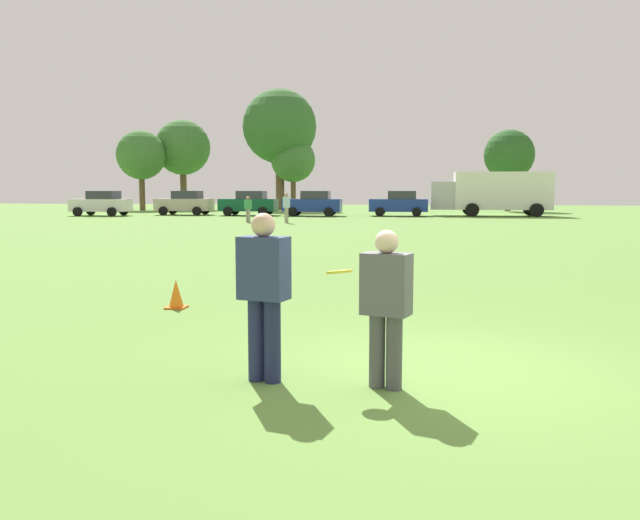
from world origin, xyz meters
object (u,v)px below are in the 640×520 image
object	(u,v)px
parked_car_near_left	(101,203)
parked_car_mid_left	(185,203)
parked_car_center	(249,203)
player_defender	(386,301)
player_thrower	(264,288)
frisbee	(339,272)
bystander_sideline_watcher	(286,206)
traffic_cone	(176,294)
box_truck	(493,192)
bystander_field_marshal	(248,208)
parked_car_near_right	(399,203)
parked_car_mid_right	(313,203)

from	to	relation	value
parked_car_near_left	parked_car_mid_left	bearing A→B (deg)	23.67
parked_car_center	player_defender	bearing A→B (deg)	-74.02
player_thrower	frisbee	xyz separation A→B (m)	(0.75, 0.14, 0.16)
player_thrower	bystander_sideline_watcher	bearing A→B (deg)	100.57
player_thrower	traffic_cone	xyz separation A→B (m)	(-2.38, 3.86, -0.74)
traffic_cone	parked_car_near_left	size ratio (longest dim) A/B	0.11
player_thrower	parked_car_center	distance (m)	42.53
frisbee	parked_car_near_left	bearing A→B (deg)	119.33
parked_car_near_left	box_truck	world-z (taller)	box_truck
parked_car_near_left	bystander_field_marshal	bearing A→B (deg)	-30.81
traffic_cone	bystander_sideline_watcher	bearing A→B (deg)	97.16
player_defender	parked_car_near_right	xyz separation A→B (m)	(-0.77, 41.83, 0.04)
parked_car_near_left	parked_car_near_right	size ratio (longest dim) A/B	1.00
traffic_cone	parked_car_mid_left	bearing A→B (deg)	109.39
player_defender	parked_car_mid_left	size ratio (longest dim) A/B	0.37
parked_car_mid_right	player_defender	bearing A→B (deg)	-80.35
parked_car_center	parked_car_near_right	distance (m)	11.06
parked_car_mid_right	bystander_sideline_watcher	bearing A→B (deg)	-90.28
parked_car_mid_left	player_thrower	bearing A→B (deg)	-69.37
player_thrower	box_truck	world-z (taller)	box_truck
traffic_cone	parked_car_near_left	distance (m)	40.00
player_thrower	parked_car_near_right	distance (m)	41.77
player_thrower	bystander_sideline_watcher	xyz separation A→B (m)	(-5.79, 31.03, 0.01)
player_defender	bystander_field_marshal	world-z (taller)	player_defender
parked_car_center	bystander_sideline_watcher	size ratio (longest dim) A/B	2.41
frisbee	box_truck	size ratio (longest dim) A/B	0.03
parked_car_near_right	bystander_field_marshal	size ratio (longest dim) A/B	2.73
player_defender	parked_car_near_right	bearing A→B (deg)	91.05
player_thrower	parked_car_mid_left	bearing A→B (deg)	110.63
player_thrower	player_defender	size ratio (longest dim) A/B	1.10
player_thrower	parked_car_near_left	size ratio (longest dim) A/B	0.41
parked_car_near_right	bystander_sideline_watcher	xyz separation A→B (m)	(-6.26, -10.74, 0.06)
parked_car_near_left	box_truck	size ratio (longest dim) A/B	0.49
traffic_cone	parked_car_mid_left	size ratio (longest dim) A/B	0.11
player_defender	parked_car_mid_right	world-z (taller)	parked_car_mid_right
parked_car_mid_right	box_truck	xyz separation A→B (m)	(12.94, 1.79, 0.83)
frisbee	box_truck	distance (m)	43.10
parked_car_mid_right	bystander_field_marshal	distance (m)	9.85
frisbee	box_truck	world-z (taller)	box_truck
frisbee	bystander_field_marshal	world-z (taller)	bystander_field_marshal
traffic_cone	parked_car_mid_right	xyz separation A→B (m)	(-3.36, 37.10, 0.69)
parked_car_near_left	player_thrower	bearing A→B (deg)	-61.61
player_thrower	parked_car_mid_right	xyz separation A→B (m)	(-5.74, 40.96, -0.05)
bystander_field_marshal	parked_car_center	bearing A→B (deg)	103.85
frisbee	parked_car_mid_right	xyz separation A→B (m)	(-6.49, 40.82, -0.21)
frisbee	parked_car_near_left	world-z (taller)	parked_car_near_left
player_defender	parked_car_near_right	world-z (taller)	parked_car_near_right
frisbee	bystander_sideline_watcher	bearing A→B (deg)	101.96
box_truck	player_thrower	bearing A→B (deg)	-99.56
parked_car_mid_left	bystander_field_marshal	size ratio (longest dim) A/B	2.73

